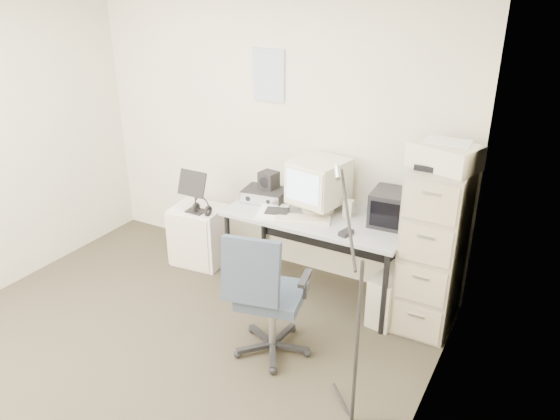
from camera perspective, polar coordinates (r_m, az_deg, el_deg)
The scene contains 21 objects.
floor at distance 4.14m, azimuth -13.62°, elevation -15.44°, with size 3.60×3.60×0.01m, color #3B3626.
wall_back at distance 4.86m, azimuth -0.85°, elevation 8.08°, with size 3.60×0.02×2.50m, color beige.
wall_right at distance 2.67m, azimuth 13.87°, elevation -6.61°, with size 0.02×3.60×2.50m, color beige.
wall_calendar at distance 4.75m, azimuth -1.18°, elevation 13.89°, with size 0.30×0.02×0.44m, color white.
filing_cabinet at distance 4.27m, azimuth 15.76°, elevation -3.86°, with size 0.40×0.60×1.30m, color #B4AA95.
printer at distance 3.97m, azimuth 16.84°, elevation 5.44°, with size 0.45×0.31×0.17m, color beige.
desk at distance 4.64m, azimuth 3.86°, elevation -4.61°, with size 1.50×0.70×0.73m, color #B9B9B9.
crt_monitor at distance 4.48m, azimuth 4.07°, elevation 2.56°, with size 0.40×0.42×0.44m, color beige.
crt_tv at distance 4.35m, azimuth 11.55°, elevation 0.24°, with size 0.30×0.32×0.27m, color black.
desk_speaker at distance 4.44m, azimuth 7.17°, elevation 0.16°, with size 0.07×0.07×0.14m, color beige.
keyboard at distance 4.36m, azimuth 2.35°, elevation -1.00°, with size 0.44×0.16×0.02m, color beige.
mouse at distance 4.16m, azimuth 6.92°, elevation -2.38°, with size 0.07×0.12×0.03m, color black.
radio_receiver at distance 4.73m, azimuth -1.56°, elevation 1.60°, with size 0.36×0.26×0.10m, color black.
radio_speaker at distance 4.71m, azimuth -1.18°, elevation 3.17°, with size 0.15×0.14×0.15m, color black.
papers at distance 4.50m, azimuth -0.75°, elevation -0.18°, with size 0.23×0.32×0.02m, color white.
pc_tower at distance 4.45m, azimuth 11.44°, elevation -8.80°, with size 0.19×0.44×0.41m, color beige.
office_chair at distance 3.87m, azimuth -0.83°, elevation -8.66°, with size 0.57×0.57×0.98m, color #424F5E.
side_cart at distance 5.18m, azimuth -8.41°, elevation -2.61°, with size 0.46×0.37×0.57m, color white.
music_stand at distance 4.90m, azimuth -8.90°, elevation 1.97°, with size 0.27×0.15×0.40m, color black.
headphones at distance 4.90m, azimuth -8.16°, elevation 0.17°, with size 0.18×0.18×0.03m, color black.
mic_stand at distance 3.19m, azimuth 8.21°, elevation -11.40°, with size 0.02×0.02×1.49m, color black.
Camera 1 is at (2.32, -2.26, 2.58)m, focal length 35.00 mm.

